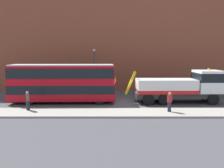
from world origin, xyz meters
The scene contains 8 objects.
ground_plane centered at (0.00, 0.00, 0.00)m, with size 120.00×120.00×0.00m, color #424247.
near_kerb centered at (0.00, -4.20, 0.07)m, with size 60.00×2.80×0.15m, color gray.
building_facade centered at (0.00, 8.38, 8.07)m, with size 60.00×1.50×16.00m.
recovery_tow_truck centered at (6.05, 0.04, 1.76)m, with size 10.17×2.85×3.67m.
double_decker_bus centered at (-6.56, 0.02, 2.23)m, with size 11.10×2.81×4.06m.
pedestrian_onlooker centered at (-8.92, -3.61, 0.99)m, with size 0.39×0.47×1.71m.
pedestrian_bystander centered at (3.61, -4.12, 0.99)m, with size 0.47×0.46×1.71m.
street_lamp centered at (-3.74, 6.19, 3.47)m, with size 0.36×0.36×5.83m.
Camera 1 is at (-1.39, -22.06, 5.08)m, focal length 33.93 mm.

